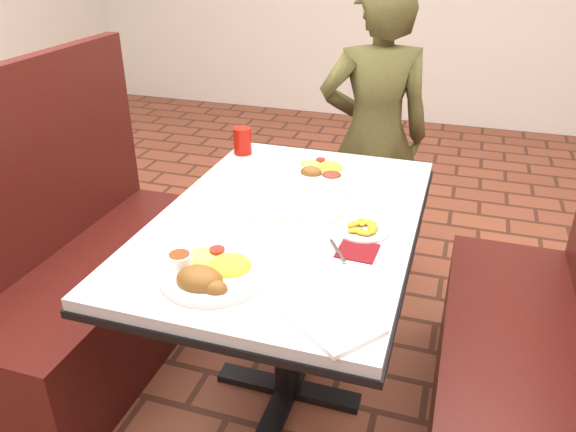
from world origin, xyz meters
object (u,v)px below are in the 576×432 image
object	(u,v)px
dining_table	(288,242)
plantain_plate	(363,229)
red_tumbler	(242,141)
diner_person	(374,138)
booth_bench_right	(529,370)
booth_bench_left	(95,282)
far_dinner_plate	(321,168)
near_dinner_plate	(210,267)

from	to	relation	value
dining_table	plantain_plate	distance (m)	0.27
plantain_plate	red_tumbler	xyz separation A→B (m)	(-0.59, 0.50, 0.04)
diner_person	plantain_plate	size ratio (longest dim) A/B	8.81
booth_bench_right	plantain_plate	world-z (taller)	booth_bench_right
booth_bench_left	red_tumbler	bearing A→B (deg)	46.06
far_dinner_plate	booth_bench_right	bearing A→B (deg)	-25.09
diner_person	far_dinner_plate	distance (m)	0.60
booth_bench_right	dining_table	bearing A→B (deg)	180.00
far_dinner_plate	diner_person	bearing A→B (deg)	80.43
booth_bench_left	plantain_plate	distance (m)	1.13
booth_bench_left	far_dinner_plate	world-z (taller)	booth_bench_left
booth_bench_left	diner_person	size ratio (longest dim) A/B	0.86
dining_table	booth_bench_right	size ratio (longest dim) A/B	1.01
plantain_plate	red_tumbler	distance (m)	0.78
booth_bench_left	plantain_plate	bearing A→B (deg)	-1.65
dining_table	booth_bench_right	world-z (taller)	booth_bench_right
far_dinner_plate	dining_table	bearing A→B (deg)	-91.94
near_dinner_plate	far_dinner_plate	size ratio (longest dim) A/B	1.19
booth_bench_left	diner_person	xyz separation A→B (m)	(0.91, 0.95, 0.37)
booth_bench_left	red_tumbler	xyz separation A→B (m)	(0.45, 0.47, 0.47)
far_dinner_plate	red_tumbler	xyz separation A→B (m)	(-0.36, 0.10, 0.03)
booth_bench_left	booth_bench_right	size ratio (longest dim) A/B	1.00
booth_bench_left	far_dinner_plate	bearing A→B (deg)	24.41
far_dinner_plate	plantain_plate	bearing A→B (deg)	-59.50
booth_bench_left	near_dinner_plate	world-z (taller)	booth_bench_left
red_tumbler	dining_table	bearing A→B (deg)	-53.84
booth_bench_right	far_dinner_plate	xyz separation A→B (m)	(-0.79, 0.37, 0.44)
dining_table	booth_bench_right	bearing A→B (deg)	0.00
near_dinner_plate	plantain_plate	size ratio (longest dim) A/B	1.79
dining_table	booth_bench_left	size ratio (longest dim) A/B	1.01
plantain_plate	near_dinner_plate	bearing A→B (deg)	-132.17
dining_table	booth_bench_left	bearing A→B (deg)	180.00
booth_bench_right	far_dinner_plate	distance (m)	0.97
diner_person	near_dinner_plate	world-z (taller)	diner_person
booth_bench_left	booth_bench_right	xyz separation A→B (m)	(1.60, 0.00, 0.00)
booth_bench_right	plantain_plate	size ratio (longest dim) A/B	7.53
dining_table	far_dinner_plate	distance (m)	0.39
booth_bench_left	near_dinner_plate	bearing A→B (deg)	-29.12
diner_person	near_dinner_plate	xyz separation A→B (m)	(-0.20, -1.35, 0.08)
booth_bench_left	far_dinner_plate	size ratio (longest dim) A/B	5.02
far_dinner_plate	red_tumbler	bearing A→B (deg)	163.87
booth_bench_left	dining_table	bearing A→B (deg)	0.00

